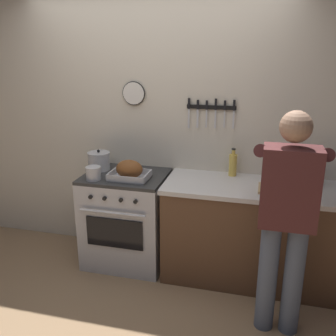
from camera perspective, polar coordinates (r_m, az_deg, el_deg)
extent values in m
plane|color=#937251|center=(3.15, -8.59, -23.01)|extent=(8.00, 8.00, 0.00)
cube|color=beige|center=(3.73, -1.52, 6.30)|extent=(6.00, 0.10, 2.60)
cube|color=black|center=(3.53, 6.51, 9.03)|extent=(0.45, 0.02, 0.04)
cube|color=silver|center=(3.57, 3.13, 7.40)|extent=(0.02, 0.00, 0.18)
cube|color=black|center=(3.55, 3.17, 9.63)|extent=(0.02, 0.02, 0.10)
cube|color=silver|center=(3.56, 4.44, 7.40)|extent=(0.02, 0.00, 0.18)
cube|color=black|center=(3.53, 4.49, 9.46)|extent=(0.02, 0.02, 0.08)
cube|color=silver|center=(3.54, 5.76, 7.38)|extent=(0.01, 0.00, 0.17)
cube|color=black|center=(3.52, 5.82, 9.37)|extent=(0.02, 0.02, 0.08)
cube|color=silver|center=(3.53, 7.09, 7.27)|extent=(0.01, 0.00, 0.17)
cube|color=black|center=(3.51, 7.17, 9.45)|extent=(0.02, 0.02, 0.10)
cube|color=silver|center=(3.52, 8.43, 7.28)|extent=(0.01, 0.00, 0.16)
cube|color=black|center=(3.50, 8.52, 9.26)|extent=(0.02, 0.02, 0.09)
cube|color=silver|center=(3.51, 9.77, 7.15)|extent=(0.02, 0.00, 0.17)
cube|color=black|center=(3.49, 9.88, 9.24)|extent=(0.02, 0.02, 0.09)
cylinder|color=white|center=(3.68, -5.15, 11.07)|extent=(0.21, 0.02, 0.21)
torus|color=black|center=(3.68, -5.15, 11.07)|extent=(0.22, 0.02, 0.22)
cube|color=brown|center=(3.55, 16.18, -9.99)|extent=(2.00, 0.62, 0.86)
cube|color=silver|center=(3.37, 16.83, -3.20)|extent=(2.03, 0.65, 0.04)
cube|color=#BCBCC1|center=(3.75, -6.19, -7.72)|extent=(0.76, 0.62, 0.87)
cube|color=black|center=(3.48, -8.02, -9.66)|extent=(0.53, 0.01, 0.28)
cube|color=#2D2D2D|center=(3.58, -6.43, -1.21)|extent=(0.76, 0.62, 0.03)
cylinder|color=black|center=(3.42, -11.54, -4.28)|extent=(0.04, 0.02, 0.04)
cylinder|color=black|center=(3.37, -9.49, -4.52)|extent=(0.04, 0.02, 0.04)
cylinder|color=black|center=(3.31, -7.07, -4.80)|extent=(0.04, 0.02, 0.04)
cylinder|color=black|center=(3.27, -4.89, -5.04)|extent=(0.04, 0.02, 0.04)
cylinder|color=silver|center=(3.37, -8.36, -6.70)|extent=(0.61, 0.02, 0.02)
cylinder|color=#4C566B|center=(3.00, 14.65, -15.49)|extent=(0.14, 0.14, 0.86)
cylinder|color=#4C566B|center=(3.01, 18.21, -15.70)|extent=(0.14, 0.14, 0.86)
cube|color=#4C2323|center=(2.69, 17.75, -2.81)|extent=(0.38, 0.22, 0.56)
sphere|color=#9E755B|center=(2.57, 18.62, 5.87)|extent=(0.21, 0.21, 0.21)
cylinder|color=#4C2323|center=(2.86, 13.67, 2.57)|extent=(0.09, 0.55, 0.22)
cylinder|color=#4C2323|center=(2.89, 22.02, 1.91)|extent=(0.09, 0.55, 0.22)
cube|color=#B7B7BC|center=(3.45, -5.77, -1.57)|extent=(0.34, 0.25, 0.01)
cube|color=#B7B7BC|center=(3.33, -6.51, -1.72)|extent=(0.34, 0.01, 0.05)
cube|color=#B7B7BC|center=(3.55, -5.10, -0.41)|extent=(0.34, 0.01, 0.05)
cube|color=#B7B7BC|center=(3.50, -8.40, -0.81)|extent=(0.01, 0.25, 0.05)
cube|color=#B7B7BC|center=(3.39, -3.08, -1.28)|extent=(0.01, 0.25, 0.05)
ellipsoid|color=brown|center=(3.42, -5.81, -0.16)|extent=(0.24, 0.18, 0.17)
cylinder|color=#B7B7BC|center=(3.73, -10.28, 0.96)|extent=(0.21, 0.21, 0.16)
cylinder|color=#B2B2B7|center=(3.71, -10.36, 2.23)|extent=(0.21, 0.21, 0.01)
sphere|color=black|center=(3.71, -10.37, 2.53)|extent=(0.03, 0.03, 0.03)
cylinder|color=#B7B7BC|center=(3.47, -11.11, -0.76)|extent=(0.14, 0.14, 0.12)
cube|color=tan|center=(3.29, 16.48, -3.14)|extent=(0.36, 0.24, 0.02)
cylinder|color=red|center=(3.39, 17.27, -1.43)|extent=(0.05, 0.05, 0.15)
cylinder|color=red|center=(3.36, 17.41, 0.04)|extent=(0.02, 0.02, 0.03)
cylinder|color=#197219|center=(3.35, 17.45, 0.42)|extent=(0.03, 0.03, 0.01)
cylinder|color=black|center=(3.55, 21.67, -1.04)|extent=(0.05, 0.05, 0.15)
cylinder|color=black|center=(3.52, 21.84, 0.40)|extent=(0.02, 0.02, 0.03)
cylinder|color=#B21919|center=(3.51, 21.89, 0.77)|extent=(0.03, 0.03, 0.01)
cylinder|color=gold|center=(3.55, 9.67, 0.43)|extent=(0.07, 0.07, 0.20)
cylinder|color=gold|center=(3.51, 9.77, 2.35)|extent=(0.03, 0.03, 0.04)
cylinder|color=black|center=(3.50, 9.80, 2.81)|extent=(0.04, 0.04, 0.01)
cylinder|color=#47141E|center=(3.54, 18.77, -0.09)|extent=(0.08, 0.08, 0.23)
cylinder|color=#47141E|center=(3.50, 19.00, 2.11)|extent=(0.03, 0.03, 0.05)
cylinder|color=maroon|center=(3.49, 19.06, 2.63)|extent=(0.04, 0.04, 0.01)
cylinder|color=#385623|center=(3.44, 20.52, -0.67)|extent=(0.07, 0.07, 0.25)
cylinder|color=#385623|center=(3.40, 20.79, 1.72)|extent=(0.03, 0.03, 0.05)
cylinder|color=black|center=(3.39, 20.86, 2.28)|extent=(0.04, 0.04, 0.01)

